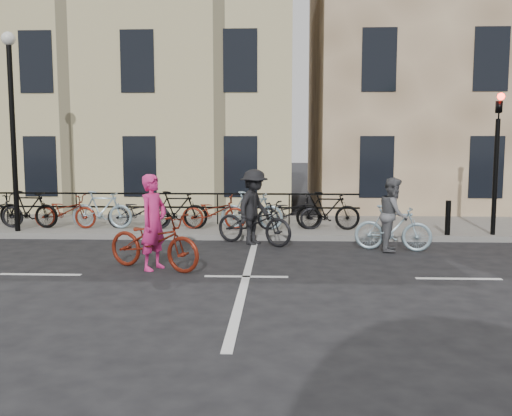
{
  "coord_description": "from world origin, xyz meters",
  "views": [
    {
      "loc": [
        0.65,
        -10.63,
        2.56
      ],
      "look_at": [
        0.1,
        1.93,
        1.1
      ],
      "focal_mm": 40.0,
      "sensor_mm": 36.0,
      "label": 1
    }
  ],
  "objects_px": {
    "lamp_post": "(12,107)",
    "traffic_light": "(497,146)",
    "cyclist_pink": "(154,237)",
    "cyclist_grey": "(393,221)",
    "cyclist_dark": "(254,215)"
  },
  "relations": [
    {
      "from": "lamp_post",
      "to": "cyclist_pink",
      "type": "distance_m",
      "value": 6.62
    },
    {
      "from": "lamp_post",
      "to": "cyclist_grey",
      "type": "height_order",
      "value": "lamp_post"
    },
    {
      "from": "traffic_light",
      "to": "cyclist_grey",
      "type": "height_order",
      "value": "traffic_light"
    },
    {
      "from": "cyclist_grey",
      "to": "cyclist_dark",
      "type": "relative_size",
      "value": 0.84
    },
    {
      "from": "lamp_post",
      "to": "traffic_light",
      "type": "bearing_deg",
      "value": -0.27
    },
    {
      "from": "traffic_light",
      "to": "lamp_post",
      "type": "bearing_deg",
      "value": 179.73
    },
    {
      "from": "traffic_light",
      "to": "cyclist_pink",
      "type": "bearing_deg",
      "value": -155.03
    },
    {
      "from": "cyclist_grey",
      "to": "cyclist_dark",
      "type": "height_order",
      "value": "cyclist_dark"
    },
    {
      "from": "cyclist_pink",
      "to": "cyclist_dark",
      "type": "bearing_deg",
      "value": -8.28
    },
    {
      "from": "lamp_post",
      "to": "cyclist_dark",
      "type": "height_order",
      "value": "lamp_post"
    },
    {
      "from": "cyclist_dark",
      "to": "cyclist_pink",
      "type": "bearing_deg",
      "value": 175.5
    },
    {
      "from": "traffic_light",
      "to": "lamp_post",
      "type": "xyz_separation_m",
      "value": [
        -12.7,
        0.06,
        1.04
      ]
    },
    {
      "from": "cyclist_pink",
      "to": "cyclist_dark",
      "type": "height_order",
      "value": "cyclist_pink"
    },
    {
      "from": "cyclist_pink",
      "to": "cyclist_grey",
      "type": "bearing_deg",
      "value": -42.26
    },
    {
      "from": "lamp_post",
      "to": "cyclist_grey",
      "type": "xyz_separation_m",
      "value": [
        9.8,
        -1.62,
        -2.79
      ]
    }
  ]
}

